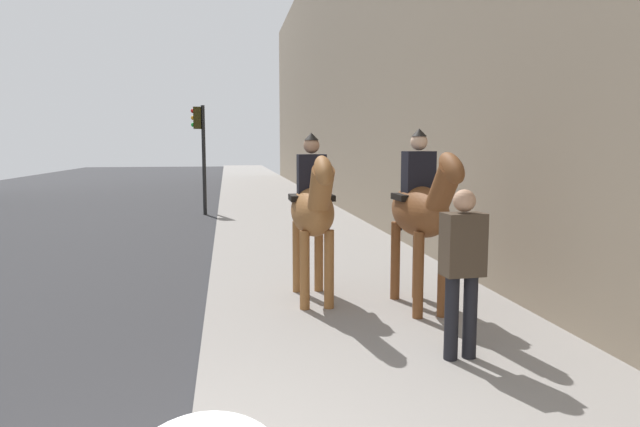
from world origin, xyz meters
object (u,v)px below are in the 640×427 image
object	(u,v)px
mounted_horse_near	(313,209)
traffic_light_near_curb	(201,141)
pedestrian_greeting	(462,263)
mounted_horse_far	(421,209)

from	to	relation	value
mounted_horse_near	traffic_light_near_curb	size ratio (longest dim) A/B	0.65
pedestrian_greeting	traffic_light_near_curb	bearing A→B (deg)	9.54
mounted_horse_far	pedestrian_greeting	distance (m)	1.77
mounted_horse_near	mounted_horse_far	world-z (taller)	mounted_horse_far
mounted_horse_near	mounted_horse_far	bearing A→B (deg)	66.21
pedestrian_greeting	traffic_light_near_curb	size ratio (longest dim) A/B	0.48
mounted_horse_near	pedestrian_greeting	world-z (taller)	mounted_horse_near
mounted_horse_far	pedestrian_greeting	xyz separation A→B (m)	(-1.72, 0.18, -0.34)
mounted_horse_far	traffic_light_near_curb	xyz separation A→B (m)	(11.79, 3.27, 0.95)
mounted_horse_near	traffic_light_near_curb	distance (m)	11.41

